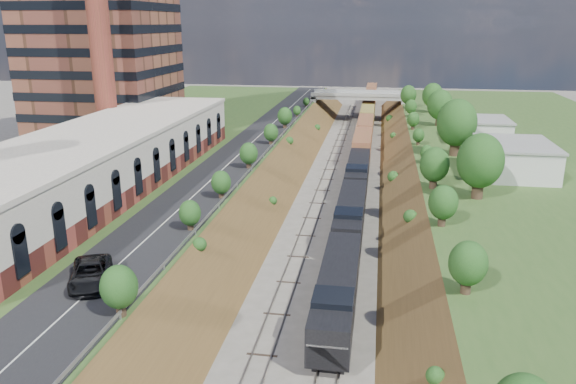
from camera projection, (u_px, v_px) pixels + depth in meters
The scene contains 17 objects.
platform_left at pixel (140, 162), 92.13m from camera, with size 44.00×180.00×5.00m, color #355623.
platform_right at pixel (567, 179), 81.94m from camera, with size 44.00×180.00×5.00m, color #355623.
embankment_left at pixel (272, 182), 89.46m from camera, with size 7.07×180.00×7.07m, color brown.
embankment_right at pixel (412, 189), 86.06m from camera, with size 7.07×180.00×7.07m, color brown.
rail_left_track at pixel (324, 184), 88.14m from camera, with size 1.58×180.00×0.18m, color gray.
rail_right_track at pixel (357, 186), 87.33m from camera, with size 1.58×180.00×0.18m, color gray.
road at pixel (244, 150), 88.69m from camera, with size 8.00×180.00×0.10m, color black.
guardrail at pixel (269, 149), 87.72m from camera, with size 0.10×171.00×0.70m.
commercial_building at pixel (102, 158), 68.83m from camera, with size 14.30×62.30×7.00m.
smokestack at pixel (98, 19), 82.28m from camera, with size 3.20×3.20×40.00m, color brown.
overpass at pixel (359, 101), 144.89m from camera, with size 24.50×8.30×7.40m.
white_building_near at pixel (515, 159), 74.55m from camera, with size 9.00×12.00×4.00m, color silver.
white_building_far at pixel (483, 131), 95.46m from camera, with size 8.00×10.00×3.60m, color silver.
tree_right_large at pixel (480, 161), 63.53m from camera, with size 5.25×5.25×7.61m.
tree_left_crest at pixel (177, 227), 49.76m from camera, with size 2.45×2.45×3.55m.
freight_train at pixel (365, 130), 118.33m from camera, with size 3.20×162.37×4.73m.
suv at pixel (91, 273), 43.18m from camera, with size 2.90×6.28×1.75m, color black.
Camera 1 is at (5.43, -24.51, 24.50)m, focal length 35.00 mm.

